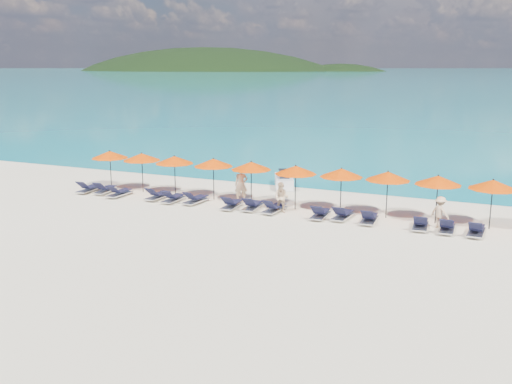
% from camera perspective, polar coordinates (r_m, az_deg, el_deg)
% --- Properties ---
extents(ground, '(1400.00, 1400.00, 0.00)m').
position_cam_1_polar(ground, '(24.75, -2.81, -4.11)').
color(ground, beige).
extents(sea, '(1600.00, 1300.00, 0.01)m').
position_cam_1_polar(sea, '(681.29, 23.33, 11.06)').
color(sea, '#1FA9B2').
rests_on(sea, ground).
extents(headland_main, '(374.00, 242.00, 126.50)m').
position_cam_1_polar(headland_main, '(643.00, -5.25, 8.59)').
color(headland_main, black).
rests_on(headland_main, ground).
extents(headland_small, '(162.00, 126.00, 85.50)m').
position_cam_1_polar(headland_small, '(604.44, 8.39, 8.54)').
color(headland_small, black).
rests_on(headland_small, ground).
extents(jetski, '(2.03, 2.92, 0.98)m').
position_cam_1_polar(jetski, '(33.77, 2.82, 1.15)').
color(jetski, silver).
rests_on(jetski, ground).
extents(beachgoer_a, '(0.83, 0.75, 1.89)m').
position_cam_1_polar(beachgoer_a, '(29.96, -1.49, 0.74)').
color(beachgoer_a, '#DEB78B').
rests_on(beachgoer_a, ground).
extents(beachgoer_b, '(0.76, 0.47, 1.52)m').
position_cam_1_polar(beachgoer_b, '(27.88, 2.55, -0.57)').
color(beachgoer_b, '#DEB78B').
rests_on(beachgoer_b, ground).
extents(beachgoer_c, '(1.01, 0.86, 1.44)m').
position_cam_1_polar(beachgoer_c, '(26.57, 17.93, -1.94)').
color(beachgoer_c, '#DEB78B').
rests_on(beachgoer_c, ground).
extents(umbrella_0, '(2.10, 2.10, 2.28)m').
position_cam_1_polar(umbrella_0, '(34.13, -14.42, 3.64)').
color(umbrella_0, black).
rests_on(umbrella_0, ground).
extents(umbrella_1, '(2.10, 2.10, 2.28)m').
position_cam_1_polar(umbrella_1, '(32.85, -11.36, 3.45)').
color(umbrella_1, black).
rests_on(umbrella_1, ground).
extents(umbrella_2, '(2.10, 2.10, 2.28)m').
position_cam_1_polar(umbrella_2, '(31.55, -8.16, 3.20)').
color(umbrella_2, black).
rests_on(umbrella_2, ground).
extents(umbrella_3, '(2.10, 2.10, 2.28)m').
position_cam_1_polar(umbrella_3, '(30.44, -4.28, 2.95)').
color(umbrella_3, black).
rests_on(umbrella_3, ground).
extents(umbrella_4, '(2.10, 2.10, 2.28)m').
position_cam_1_polar(umbrella_4, '(29.40, -0.48, 2.64)').
color(umbrella_4, black).
rests_on(umbrella_4, ground).
extents(umbrella_5, '(2.10, 2.10, 2.28)m').
position_cam_1_polar(umbrella_5, '(28.32, 3.99, 2.22)').
color(umbrella_5, black).
rests_on(umbrella_5, ground).
extents(umbrella_6, '(2.10, 2.10, 2.28)m').
position_cam_1_polar(umbrella_6, '(27.81, 8.54, 1.92)').
color(umbrella_6, black).
rests_on(umbrella_6, ground).
extents(umbrella_7, '(2.10, 2.10, 2.28)m').
position_cam_1_polar(umbrella_7, '(27.40, 13.05, 1.57)').
color(umbrella_7, black).
rests_on(umbrella_7, ground).
extents(umbrella_8, '(2.10, 2.10, 2.28)m').
position_cam_1_polar(umbrella_8, '(27.01, 17.75, 1.13)').
color(umbrella_8, black).
rests_on(umbrella_8, ground).
extents(umbrella_9, '(2.10, 2.10, 2.28)m').
position_cam_1_polar(umbrella_9, '(26.87, 22.62, 0.70)').
color(umbrella_9, black).
rests_on(umbrella_9, ground).
extents(lounger_0, '(0.72, 1.73, 0.66)m').
position_cam_1_polar(lounger_0, '(33.79, -16.39, 0.36)').
color(lounger_0, silver).
rests_on(lounger_0, ground).
extents(lounger_1, '(0.78, 1.75, 0.66)m').
position_cam_1_polar(lounger_1, '(33.25, -14.87, 0.26)').
color(lounger_1, silver).
rests_on(lounger_1, ground).
extents(lounger_2, '(0.69, 1.72, 0.66)m').
position_cam_1_polar(lounger_2, '(32.24, -13.52, -0.05)').
color(lounger_2, silver).
rests_on(lounger_2, ground).
extents(lounger_3, '(0.72, 1.74, 0.66)m').
position_cam_1_polar(lounger_3, '(31.14, -9.81, -0.32)').
color(lounger_3, silver).
rests_on(lounger_3, ground).
extents(lounger_4, '(0.63, 1.70, 0.66)m').
position_cam_1_polar(lounger_4, '(30.41, -8.26, -0.58)').
color(lounger_4, silver).
rests_on(lounger_4, ground).
extents(lounger_5, '(0.78, 1.75, 0.66)m').
position_cam_1_polar(lounger_5, '(29.94, -6.07, -0.73)').
color(lounger_5, silver).
rests_on(lounger_5, ground).
extents(lounger_6, '(0.71, 1.73, 0.66)m').
position_cam_1_polar(lounger_6, '(28.77, -2.44, -1.22)').
color(lounger_6, silver).
rests_on(lounger_6, ground).
extents(lounger_7, '(0.73, 1.74, 0.66)m').
position_cam_1_polar(lounger_7, '(28.50, -0.36, -1.34)').
color(lounger_7, silver).
rests_on(lounger_7, ground).
extents(lounger_8, '(0.79, 1.75, 0.66)m').
position_cam_1_polar(lounger_8, '(28.00, 1.82, -1.61)').
color(lounger_8, silver).
rests_on(lounger_8, ground).
extents(lounger_9, '(0.66, 1.72, 0.66)m').
position_cam_1_polar(lounger_9, '(27.14, 6.45, -2.14)').
color(lounger_9, silver).
rests_on(lounger_9, ground).
extents(lounger_10, '(0.77, 1.75, 0.66)m').
position_cam_1_polar(lounger_10, '(27.07, 8.66, -2.25)').
color(lounger_10, silver).
rests_on(lounger_10, ground).
extents(lounger_11, '(0.71, 1.73, 0.66)m').
position_cam_1_polar(lounger_11, '(26.68, 11.24, -2.57)').
color(lounger_11, silver).
rests_on(lounger_11, ground).
extents(lounger_12, '(0.75, 1.74, 0.66)m').
position_cam_1_polar(lounger_12, '(26.25, 16.13, -3.09)').
color(lounger_12, silver).
rests_on(lounger_12, ground).
extents(lounger_13, '(0.67, 1.72, 0.66)m').
position_cam_1_polar(lounger_13, '(26.12, 18.53, -3.32)').
color(lounger_13, silver).
rests_on(lounger_13, ground).
extents(lounger_14, '(0.70, 1.73, 0.66)m').
position_cam_1_polar(lounger_14, '(26.05, 21.16, -3.57)').
color(lounger_14, silver).
rests_on(lounger_14, ground).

